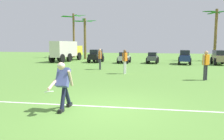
# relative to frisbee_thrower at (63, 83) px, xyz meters

# --- Properties ---
(ground_plane) EXTENTS (80.00, 80.00, 0.00)m
(ground_plane) POSITION_rel_frisbee_thrower_xyz_m (1.17, 0.45, -0.79)
(ground_plane) COLOR #5A8C3A
(field_line_paint) EXTENTS (26.32, 1.90, 0.01)m
(field_line_paint) POSITION_rel_frisbee_thrower_xyz_m (1.17, 0.62, -0.79)
(field_line_paint) COLOR white
(field_line_paint) RESTS_ON ground_plane
(frisbee_thrower) EXTENTS (0.46, 1.12, 1.41)m
(frisbee_thrower) POSITION_rel_frisbee_thrower_xyz_m (0.00, 0.00, 0.00)
(frisbee_thrower) COLOR #191E38
(frisbee_thrower) RESTS_ON ground_plane
(frisbee_in_flight) EXTENTS (0.35, 0.35, 0.09)m
(frisbee_in_flight) POSITION_rel_frisbee_thrower_xyz_m (-0.18, -0.50, -0.15)
(frisbee_in_flight) COLOR white
(teammate_near_sideline) EXTENTS (0.37, 0.42, 1.56)m
(teammate_near_sideline) POSITION_rel_frisbee_thrower_xyz_m (4.93, 6.59, 0.15)
(teammate_near_sideline) COLOR #33333D
(teammate_near_sideline) RESTS_ON ground_plane
(teammate_midfield) EXTENTS (0.33, 0.47, 1.56)m
(teammate_midfield) POSITION_rel_frisbee_thrower_xyz_m (-1.87, 9.98, 0.15)
(teammate_midfield) COLOR #33333D
(teammate_midfield) RESTS_ON ground_plane
(teammate_deep) EXTENTS (0.28, 0.49, 1.56)m
(teammate_deep) POSITION_rel_frisbee_thrower_xyz_m (0.35, 8.07, 0.15)
(teammate_deep) COLOR silver
(teammate_deep) RESTS_ON ground_plane
(parked_car_slot_a) EXTENTS (1.17, 2.41, 1.34)m
(parked_car_slot_a) POSITION_rel_frisbee_thrower_xyz_m (-4.16, 16.21, -0.07)
(parked_car_slot_a) COLOR black
(parked_car_slot_a) RESTS_ON ground_plane
(parked_car_slot_b) EXTENTS (1.09, 2.20, 1.10)m
(parked_car_slot_b) POSITION_rel_frisbee_thrower_xyz_m (-1.12, 15.99, -0.23)
(parked_car_slot_b) COLOR #B7BABF
(parked_car_slot_b) RESTS_ON ground_plane
(parked_car_slot_c) EXTENTS (1.20, 2.25, 1.10)m
(parked_car_slot_c) POSITION_rel_frisbee_thrower_xyz_m (1.69, 16.39, -0.23)
(parked_car_slot_c) COLOR #474C51
(parked_car_slot_c) RESTS_ON ground_plane
(parked_car_slot_d) EXTENTS (1.31, 2.46, 1.34)m
(parked_car_slot_d) POSITION_rel_frisbee_thrower_xyz_m (4.69, 16.06, -0.07)
(parked_car_slot_d) COLOR navy
(parked_car_slot_d) RESTS_ON ground_plane
(parked_car_slot_e) EXTENTS (1.16, 2.41, 1.34)m
(parked_car_slot_e) POSITION_rel_frisbee_thrower_xyz_m (7.76, 16.32, -0.07)
(parked_car_slot_e) COLOR #998466
(parked_car_slot_e) RESTS_ON ground_plane
(box_truck) EXTENTS (1.55, 5.93, 2.20)m
(box_truck) POSITION_rel_frisbee_thrower_xyz_m (-7.77, 16.87, 0.44)
(box_truck) COLOR yellow
(box_truck) RESTS_ON ground_plane
(palm_tree_far_left) EXTENTS (3.63, 3.70, 6.12)m
(palm_tree_far_left) POSITION_rel_frisbee_thrower_xyz_m (-9.64, 23.24, 3.07)
(palm_tree_far_left) COLOR brown
(palm_tree_far_left) RESTS_ON ground_plane
(palm_tree_left_of_centre) EXTENTS (2.98, 2.94, 5.12)m
(palm_tree_left_of_centre) POSITION_rel_frisbee_thrower_xyz_m (-7.05, 20.78, 2.29)
(palm_tree_left_of_centre) COLOR brown
(palm_tree_left_of_centre) RESTS_ON ground_plane
(palm_tree_right_of_centre) EXTENTS (3.27, 3.39, 5.77)m
(palm_tree_right_of_centre) POSITION_rel_frisbee_thrower_xyz_m (8.34, 21.13, 2.79)
(palm_tree_right_of_centre) COLOR brown
(palm_tree_right_of_centre) RESTS_ON ground_plane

